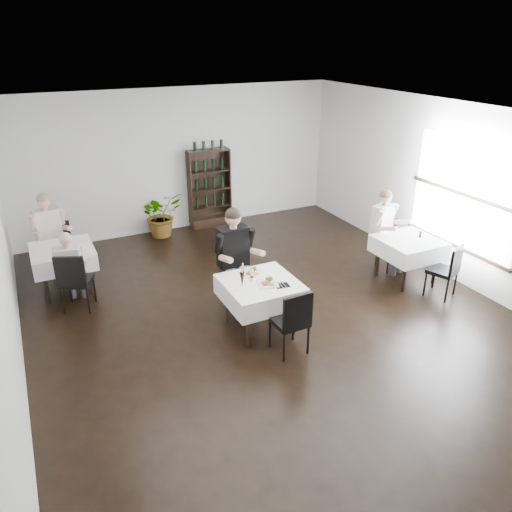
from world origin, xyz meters
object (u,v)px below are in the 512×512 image
Objects in this scene: wine_shelf at (210,189)px; main_table at (260,291)px; potted_tree at (161,214)px; diner_main at (236,253)px.

main_table is (-0.90, -4.31, -0.23)m from wine_shelf.
potted_tree is 0.57× the size of diner_main.
wine_shelf is at bearing 5.66° from potted_tree.
diner_main is (-0.97, -3.63, 0.11)m from wine_shelf.
potted_tree reaches higher than main_table.
diner_main reaches higher than main_table.
diner_main is (0.18, -3.51, 0.49)m from potted_tree.
main_table is 0.77m from diner_main.
main_table is at bearing -101.78° from wine_shelf.
main_table is at bearing -84.23° from diner_main.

